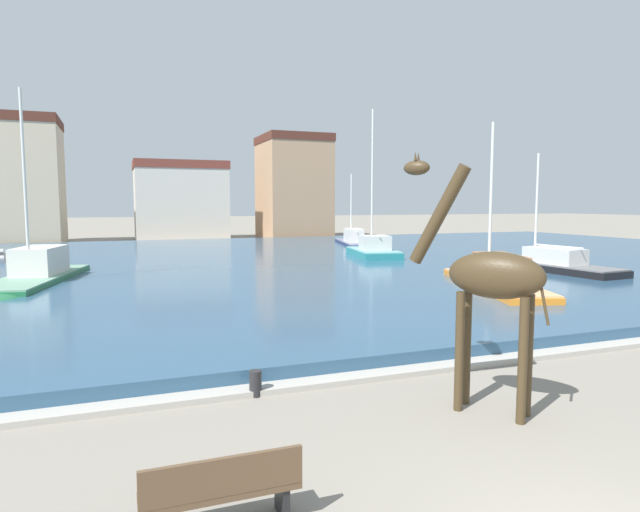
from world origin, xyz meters
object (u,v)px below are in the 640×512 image
at_px(sailboat_black, 534,266).
at_px(mooring_bollard, 255,383).
at_px(sailboat_orange, 489,281).
at_px(giraffe_statue, 488,280).
at_px(sailboat_teal, 372,253).
at_px(sailboat_green, 31,279).
at_px(park_bench, 222,490).
at_px(sailboat_navy, 351,242).

distance_m(sailboat_black, mooring_bollard, 21.02).
bearing_deg(sailboat_orange, mooring_bollard, -145.67).
height_order(giraffe_statue, sailboat_teal, sailboat_teal).
bearing_deg(sailboat_teal, sailboat_green, -163.59).
bearing_deg(sailboat_orange, park_bench, -137.29).
xyz_separation_m(sailboat_black, sailboat_navy, (-1.96, 18.55, 0.02)).
bearing_deg(sailboat_black, sailboat_green, 171.74).
bearing_deg(sailboat_navy, mooring_bollard, -116.97).
bearing_deg(mooring_bollard, sailboat_black, 34.14).
bearing_deg(sailboat_green, sailboat_teal, 16.41).
bearing_deg(sailboat_teal, park_bench, -119.41).
bearing_deg(sailboat_teal, sailboat_black, -60.82).
relative_size(sailboat_teal, mooring_bollard, 18.88).
bearing_deg(sailboat_green, giraffe_statue, -61.41).
relative_size(sailboat_teal, park_bench, 5.24).
bearing_deg(park_bench, sailboat_black, 40.18).
bearing_deg(sailboat_black, giraffe_statue, -134.60).
height_order(sailboat_teal, sailboat_black, sailboat_teal).
relative_size(sailboat_green, sailboat_navy, 1.07).
bearing_deg(park_bench, mooring_bollard, 71.27).
bearing_deg(giraffe_statue, sailboat_black, 45.40).
relative_size(sailboat_navy, park_bench, 5.04).
relative_size(giraffe_statue, sailboat_green, 0.48).
distance_m(sailboat_teal, park_bench, 28.27).
bearing_deg(sailboat_green, sailboat_orange, -22.56).
distance_m(sailboat_black, park_bench, 24.57).
height_order(sailboat_navy, sailboat_orange, sailboat_orange).
distance_m(sailboat_teal, sailboat_green, 19.10).
bearing_deg(sailboat_black, mooring_bollard, -145.86).
distance_m(giraffe_statue, sailboat_teal, 24.47).
relative_size(sailboat_green, park_bench, 5.38).
relative_size(sailboat_black, park_bench, 5.21).
height_order(sailboat_black, mooring_bollard, sailboat_black).
xyz_separation_m(sailboat_green, park_bench, (4.45, -19.23, -0.08)).
xyz_separation_m(giraffe_statue, park_bench, (-5.00, -1.89, -1.88)).
distance_m(sailboat_green, park_bench, 19.73).
height_order(sailboat_orange, park_bench, sailboat_orange).
bearing_deg(mooring_bollard, sailboat_navy, 63.03).
bearing_deg(sailboat_black, sailboat_orange, -146.23).
height_order(sailboat_black, sailboat_navy, sailboat_black).
height_order(sailboat_navy, park_bench, sailboat_navy).
relative_size(sailboat_green, sailboat_black, 1.03).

